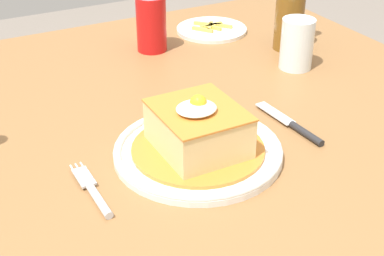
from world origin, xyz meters
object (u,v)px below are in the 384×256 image
at_px(fork, 94,193).
at_px(knife, 297,128).
at_px(side_plate_fries, 212,29).
at_px(soda_can, 151,24).
at_px(main_plate, 198,151).
at_px(drinking_glass, 297,47).
at_px(beer_bottle_amber, 291,5).

bearing_deg(fork, knife, 2.04).
bearing_deg(side_plate_fries, knife, -102.82).
bearing_deg(fork, soda_can, 56.84).
xyz_separation_m(main_plate, knife, (0.19, -0.01, -0.00)).
relative_size(main_plate, side_plate_fries, 1.56).
xyz_separation_m(fork, drinking_glass, (0.52, 0.23, 0.04)).
bearing_deg(knife, soda_can, 98.57).
relative_size(beer_bottle_amber, side_plate_fries, 1.56).
bearing_deg(side_plate_fries, soda_can, -167.47).
height_order(knife, soda_can, soda_can).
bearing_deg(soda_can, drinking_glass, -45.54).
bearing_deg(fork, side_plate_fries, 46.23).
relative_size(knife, side_plate_fries, 0.97).
bearing_deg(soda_can, beer_bottle_amber, -26.27).
height_order(drinking_glass, side_plate_fries, drinking_glass).
bearing_deg(knife, drinking_glass, 53.61).
distance_m(soda_can, beer_bottle_amber, 0.31).
distance_m(fork, beer_bottle_amber, 0.66).
height_order(main_plate, soda_can, soda_can).
relative_size(knife, soda_can, 1.34).
bearing_deg(main_plate, knife, -3.31).
relative_size(knife, beer_bottle_amber, 0.62).
height_order(fork, drinking_glass, drinking_glass).
bearing_deg(fork, beer_bottle_amber, 29.34).
xyz_separation_m(main_plate, beer_bottle_amber, (0.39, 0.30, 0.09)).
relative_size(soda_can, drinking_glass, 1.18).
distance_m(main_plate, beer_bottle_amber, 0.50).
bearing_deg(main_plate, fork, -172.48).
bearing_deg(drinking_glass, soda_can, 134.46).
height_order(knife, beer_bottle_amber, beer_bottle_amber).
bearing_deg(knife, beer_bottle_amber, 56.16).
xyz_separation_m(knife, side_plate_fries, (0.11, 0.48, -0.00)).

